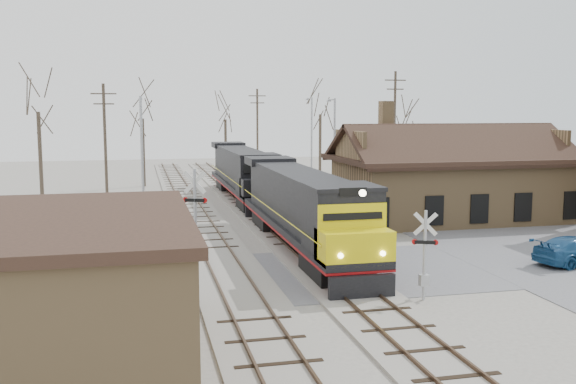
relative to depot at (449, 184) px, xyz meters
name	(u,v)px	position (x,y,z in m)	size (l,w,h in m)	color
ground	(329,273)	(-11.99, -12.00, -2.41)	(140.00, 140.00, 0.00)	#A09B90
road	(329,272)	(-11.99, -12.00, -2.39)	(60.00, 9.00, 0.03)	#59595E
track_main	(265,217)	(-11.99, 3.00, -2.34)	(3.40, 90.00, 0.24)	#A09B90
track_siding	(198,220)	(-16.49, 3.00, -2.34)	(3.40, 90.00, 0.24)	#A09B90
depot	(449,184)	(0.00, 0.00, 0.00)	(15.20, 9.31, 7.90)	#98784E
locomotive_lead	(303,209)	(-11.99, -7.38, -0.16)	(2.87, 19.24, 4.27)	black
locomotive_trailing	(243,173)	(-11.99, 12.14, -0.16)	(2.87, 19.24, 4.04)	black
crossbuck_near	(425,258)	(-9.64, -16.86, -0.72)	(0.96, 0.45, 3.52)	#A5A8AD
crossbuck_far	(195,217)	(-17.58, -7.52, -0.35)	(1.19, 0.57, 4.43)	#A5A8AD
streetlight_a	(142,152)	(-20.01, 3.26, 2.22)	(0.25, 2.04, 8.19)	#A5A8AD
streetlight_b	(334,142)	(-4.50, 11.52, 2.25)	(0.25, 2.04, 8.25)	#A5A8AD
streetlight_c	(311,135)	(-3.38, 22.74, 2.39)	(0.25, 2.04, 8.54)	#A5A8AD
utility_pole_a	(105,140)	(-22.79, 14.23, 2.50)	(2.00, 0.24, 9.38)	#382D23
utility_pole_b	(257,129)	(-6.79, 33.84, 2.66)	(2.00, 0.24, 9.69)	#382D23
utility_pole_c	(394,129)	(2.50, 15.60, 3.21)	(2.00, 0.24, 10.76)	#382D23
tree_a	(37,97)	(-28.16, 17.19, 5.92)	(4.77, 4.77, 11.69)	#382D23
tree_b	(142,107)	(-19.77, 23.66, 5.14)	(4.33, 4.33, 10.60)	#382D23
tree_c	(225,111)	(-9.99, 37.57, 4.77)	(4.11, 4.11, 10.08)	#382D23
tree_d	(320,104)	(-0.50, 29.55, 5.53)	(4.55, 4.55, 11.15)	#382D23
tree_e	(409,117)	(8.51, 26.13, 4.08)	(3.72, 3.72, 9.13)	#382D23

